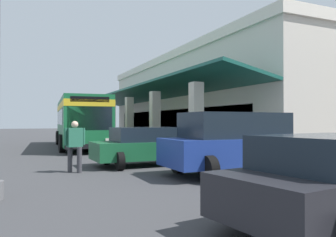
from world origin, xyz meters
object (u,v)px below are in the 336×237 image
(parked_sedan_green, at_px, (149,146))
(pedestrian, at_px, (75,143))
(transit_bus, at_px, (80,119))
(potted_palm, at_px, (107,131))
(parked_suv_blue, at_px, (236,143))

(parked_sedan_green, relative_size, pedestrian, 2.60)
(transit_bus, height_order, potted_palm, transit_bus)
(parked_sedan_green, bearing_deg, transit_bus, -174.83)
(pedestrian, bearing_deg, parked_sedan_green, 104.26)
(parked_suv_blue, height_order, potted_palm, potted_palm)
(transit_bus, xyz_separation_m, parked_suv_blue, (13.64, 2.69, -0.84))
(parked_sedan_green, distance_m, parked_suv_blue, 3.71)
(transit_bus, xyz_separation_m, pedestrian, (11.13, -1.98, -0.89))
(potted_palm, bearing_deg, transit_bus, -24.86)
(parked_suv_blue, distance_m, potted_palm, 21.90)
(parked_sedan_green, xyz_separation_m, parked_suv_blue, (3.26, 1.75, 0.27))
(parked_sedan_green, height_order, parked_suv_blue, parked_suv_blue)
(pedestrian, xyz_separation_m, potted_palm, (-19.36, 5.79, -0.18))
(transit_bus, height_order, parked_sedan_green, transit_bus)
(transit_bus, bearing_deg, pedestrian, -10.07)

